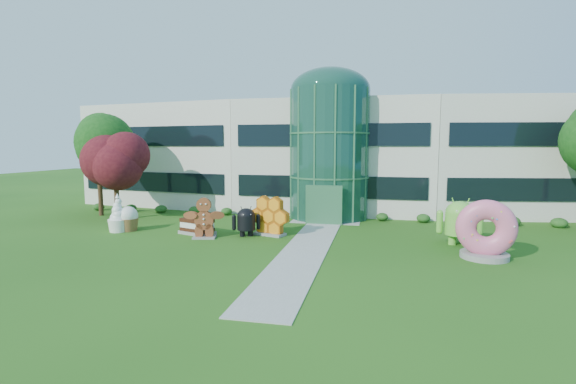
% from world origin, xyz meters
% --- Properties ---
extents(ground, '(140.00, 140.00, 0.00)m').
position_xyz_m(ground, '(0.00, 0.00, 0.00)').
color(ground, '#215114').
rests_on(ground, ground).
extents(building, '(46.00, 15.00, 9.30)m').
position_xyz_m(building, '(0.00, 18.00, 4.65)').
color(building, beige).
rests_on(building, ground).
extents(atrium, '(6.00, 6.00, 9.80)m').
position_xyz_m(atrium, '(0.00, 12.00, 4.90)').
color(atrium, '#194738').
rests_on(atrium, ground).
extents(walkway, '(2.40, 20.00, 0.04)m').
position_xyz_m(walkway, '(0.00, 2.00, 0.02)').
color(walkway, '#9E9E93').
rests_on(walkway, ground).
extents(tree_red, '(4.00, 4.00, 6.00)m').
position_xyz_m(tree_red, '(-15.50, 7.50, 3.00)').
color(tree_red, '#3F0C14').
rests_on(tree_red, ground).
extents(trees_backdrop, '(52.00, 8.00, 8.40)m').
position_xyz_m(trees_backdrop, '(0.00, 13.00, 4.20)').
color(trees_backdrop, '#104311').
rests_on(trees_backdrop, ground).
extents(android_green, '(2.60, 1.74, 2.93)m').
position_xyz_m(android_green, '(8.27, 4.48, 1.47)').
color(android_green, '#67BE3D').
rests_on(android_green, ground).
extents(android_black, '(2.15, 1.85, 2.06)m').
position_xyz_m(android_black, '(-4.17, 4.04, 1.03)').
color(android_black, black).
rests_on(android_black, ground).
extents(donut, '(3.04, 1.78, 2.99)m').
position_xyz_m(donut, '(8.99, 1.76, 1.49)').
color(donut, '#D85276').
rests_on(donut, ground).
extents(gingerbread, '(2.87, 1.62, 2.50)m').
position_xyz_m(gingerbread, '(-6.51, 3.03, 1.25)').
color(gingerbread, maroon).
rests_on(gingerbread, ground).
extents(ice_cream_sandwich, '(2.53, 1.85, 1.02)m').
position_xyz_m(ice_cream_sandwich, '(-7.42, 3.98, 0.51)').
color(ice_cream_sandwich, black).
rests_on(ice_cream_sandwich, ground).
extents(honeycomb, '(3.01, 1.86, 2.22)m').
position_xyz_m(honeycomb, '(-2.83, 4.66, 1.11)').
color(honeycomb, orange).
rests_on(honeycomb, ground).
extents(froyo, '(1.80, 1.80, 2.46)m').
position_xyz_m(froyo, '(-12.78, 3.66, 1.23)').
color(froyo, white).
rests_on(froyo, ground).
extents(cupcake, '(1.57, 1.57, 1.64)m').
position_xyz_m(cupcake, '(-12.28, 3.99, 0.82)').
color(cupcake, white).
rests_on(cupcake, ground).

